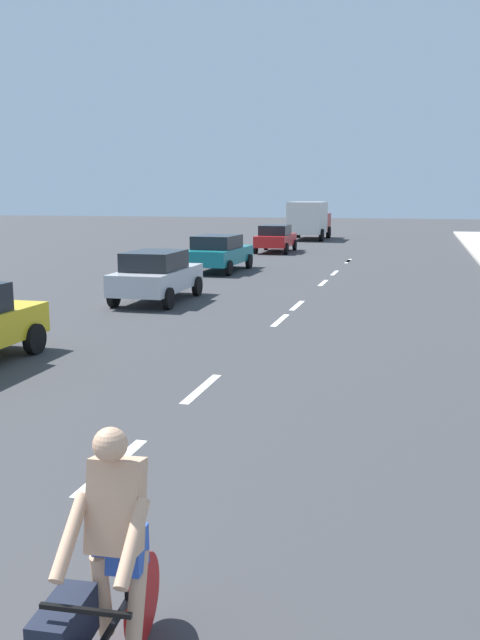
% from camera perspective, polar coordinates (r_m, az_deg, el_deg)
% --- Properties ---
extents(ground_plane, '(160.00, 160.00, 0.00)m').
position_cam_1_polar(ground_plane, '(20.71, 5.28, 1.56)').
color(ground_plane, '#38383A').
extents(lane_stripe_2, '(0.16, 1.80, 0.01)m').
position_cam_1_polar(lane_stripe_2, '(8.40, -10.88, -12.18)').
color(lane_stripe_2, white).
rests_on(lane_stripe_2, ground).
extents(lane_stripe_3, '(0.16, 1.80, 0.01)m').
position_cam_1_polar(lane_stripe_3, '(11.41, -3.30, -5.86)').
color(lane_stripe_3, white).
rests_on(lane_stripe_3, ground).
extents(lane_stripe_4, '(0.16, 1.80, 0.01)m').
position_cam_1_polar(lane_stripe_4, '(17.58, 3.46, -0.01)').
color(lane_stripe_4, white).
rests_on(lane_stripe_4, ground).
extents(lane_stripe_5, '(0.16, 1.80, 0.01)m').
position_cam_1_polar(lane_stripe_5, '(19.99, 4.91, 1.25)').
color(lane_stripe_5, white).
rests_on(lane_stripe_5, ground).
extents(lane_stripe_6, '(0.16, 1.80, 0.01)m').
position_cam_1_polar(lane_stripe_6, '(25.32, 7.13, 3.17)').
color(lane_stripe_6, white).
rests_on(lane_stripe_6, ground).
extents(lane_stripe_7, '(0.16, 1.80, 0.01)m').
position_cam_1_polar(lane_stripe_7, '(28.70, 8.10, 4.02)').
color(lane_stripe_7, white).
rests_on(lane_stripe_7, ground).
extents(lane_stripe_8, '(0.16, 1.80, 0.01)m').
position_cam_1_polar(lane_stripe_8, '(33.86, 9.21, 4.97)').
color(lane_stripe_8, white).
rests_on(lane_stripe_8, ground).
extents(lane_stripe_9, '(0.16, 1.80, 0.01)m').
position_cam_1_polar(lane_stripe_9, '(34.35, 9.30, 5.05)').
color(lane_stripe_9, white).
rests_on(lane_stripe_9, ground).
extents(cyclist, '(0.65, 1.71, 1.82)m').
position_cam_1_polar(cyclist, '(4.63, -11.50, -20.81)').
color(cyclist, black).
rests_on(cyclist, ground).
extents(parked_car_silver, '(1.95, 4.08, 1.57)m').
position_cam_1_polar(parked_car_silver, '(20.74, -7.14, 3.87)').
color(parked_car_silver, '#B7BABF').
rests_on(parked_car_silver, ground).
extents(parked_car_teal, '(2.14, 4.50, 1.57)m').
position_cam_1_polar(parked_car_teal, '(28.97, -1.86, 5.84)').
color(parked_car_teal, '#14727A').
rests_on(parked_car_teal, ground).
extents(parked_car_red, '(2.02, 4.24, 1.57)m').
position_cam_1_polar(parked_car_red, '(39.06, 3.06, 7.05)').
color(parked_car_red, red).
rests_on(parked_car_red, ground).
extents(delivery_truck, '(2.70, 6.25, 2.80)m').
position_cam_1_polar(delivery_truck, '(50.67, 5.94, 8.56)').
color(delivery_truck, maroon).
rests_on(delivery_truck, ground).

